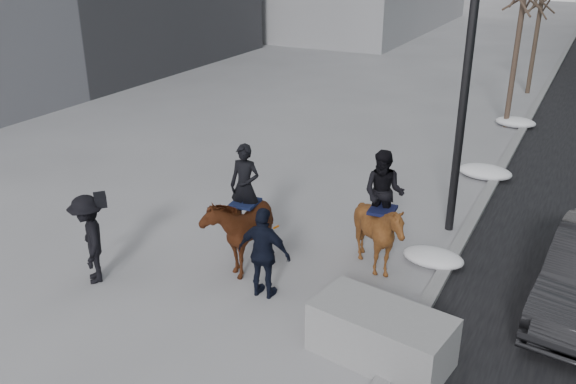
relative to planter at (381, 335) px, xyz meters
The scene contains 11 objects.
ground 2.93m from the planter, 161.10° to the left, with size 120.00×120.00×0.00m, color gray.
curb 10.95m from the planter, 88.63° to the left, with size 0.25×90.00×0.12m, color gray.
planter is the anchor object (origin of this frame).
tree_near 14.09m from the planter, 91.39° to the left, with size 1.20×1.20×5.23m, color #392921, non-canonical shape.
tree_far 19.50m from the planter, 91.00° to the left, with size 1.20×1.20×4.40m, color #33271E, non-canonical shape.
mounted_left 3.88m from the planter, 155.07° to the left, with size 1.02×1.97×2.47m.
mounted_right 2.79m from the planter, 110.66° to the left, with size 1.41×1.56×2.46m.
feeder 2.64m from the planter, 163.55° to the left, with size 1.04×0.88×1.75m.
camera_crew 5.71m from the planter, behind, with size 1.27×1.25×1.75m.
lamppost 6.76m from the planter, 91.59° to the left, with size 0.25×1.17×9.09m.
snow_piles 6.70m from the planter, 90.33° to the left, with size 1.43×14.78×0.36m.
Camera 1 is at (5.06, -8.56, 6.16)m, focal length 38.00 mm.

